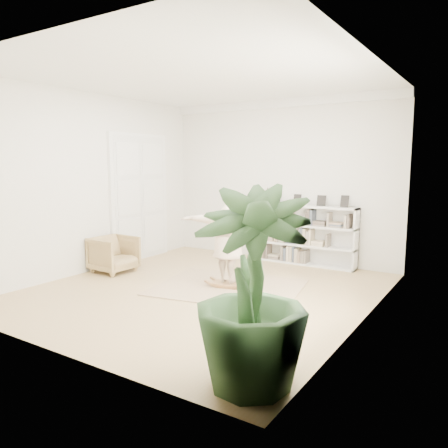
% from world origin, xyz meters
% --- Properties ---
extents(floor, '(6.00, 6.00, 0.00)m').
position_xyz_m(floor, '(0.00, 0.00, 0.00)').
color(floor, tan).
rests_on(floor, ground).
extents(room_shell, '(6.00, 6.00, 6.00)m').
position_xyz_m(room_shell, '(0.00, 2.94, 3.51)').
color(room_shell, silver).
rests_on(room_shell, floor).
extents(doors, '(0.09, 1.78, 2.92)m').
position_xyz_m(doors, '(-2.70, 1.30, 1.40)').
color(doors, white).
rests_on(doors, floor).
extents(bookshelf, '(2.20, 0.35, 1.64)m').
position_xyz_m(bookshelf, '(0.74, 2.82, 0.64)').
color(bookshelf, silver).
rests_on(bookshelf, floor).
extents(armchair, '(0.83, 0.81, 0.73)m').
position_xyz_m(armchair, '(-2.30, 0.08, 0.37)').
color(armchair, tan).
rests_on(armchair, floor).
extents(rug, '(2.83, 2.43, 0.02)m').
position_xyz_m(rug, '(0.28, 0.36, 0.01)').
color(rug, tan).
rests_on(rug, floor).
extents(rocker_board, '(0.60, 0.43, 0.12)m').
position_xyz_m(rocker_board, '(0.28, 0.36, 0.07)').
color(rocker_board, brown).
rests_on(rocker_board, rug).
extents(person, '(1.84, 0.80, 1.45)m').
position_xyz_m(person, '(0.28, 0.36, 0.86)').
color(person, beige).
rests_on(person, rocker_board).
extents(houseplant, '(1.46, 1.46, 2.01)m').
position_xyz_m(houseplant, '(2.30, -2.44, 1.00)').
color(houseplant, '#2B4E27').
rests_on(houseplant, floor).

